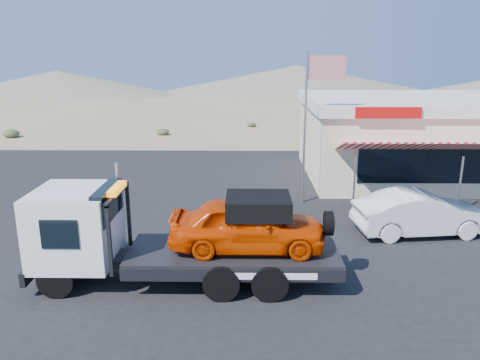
{
  "coord_description": "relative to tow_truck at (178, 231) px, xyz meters",
  "views": [
    {
      "loc": [
        2.38,
        -13.85,
        5.95
      ],
      "look_at": [
        2.16,
        2.51,
        1.5
      ],
      "focal_mm": 35.0,
      "sensor_mm": 36.0,
      "label": 1
    }
  ],
  "objects": [
    {
      "name": "flagpole",
      "position": [
        4.34,
        6.89,
        2.34
      ],
      "size": [
        1.55,
        0.1,
        6.0
      ],
      "color": "#99999E",
      "rests_on": "asphalt_lot"
    },
    {
      "name": "white_sedan",
      "position": [
        7.68,
        3.46,
        -0.67
      ],
      "size": [
        4.61,
        2.07,
        1.47
      ],
      "primitive_type": "imported",
      "rotation": [
        0.0,
        0.0,
        1.69
      ],
      "color": "silver",
      "rests_on": "asphalt_lot"
    },
    {
      "name": "ground",
      "position": [
        -0.59,
        2.39,
        -1.42
      ],
      "size": [
        120.0,
        120.0,
        0.0
      ],
      "primitive_type": "plane",
      "color": "#977C55",
      "rests_on": "ground"
    },
    {
      "name": "asphalt_lot",
      "position": [
        1.41,
        5.39,
        -1.41
      ],
      "size": [
        32.0,
        24.0,
        0.02
      ],
      "primitive_type": "cube",
      "color": "black",
      "rests_on": "ground"
    },
    {
      "name": "distant_hills",
      "position": [
        -10.36,
        57.53,
        0.46
      ],
      "size": [
        126.0,
        48.0,
        4.2
      ],
      "color": "#726B59",
      "rests_on": "ground"
    },
    {
      "name": "tow_truck",
      "position": [
        0.0,
        0.0,
        0.0
      ],
      "size": [
        7.9,
        2.34,
        2.64
      ],
      "color": "black",
      "rests_on": "asphalt_lot"
    },
    {
      "name": "jerky_store",
      "position": [
        9.91,
        11.36,
        0.57
      ],
      "size": [
        10.4,
        9.97,
        3.9
      ],
      "color": "beige",
      "rests_on": "asphalt_lot"
    }
  ]
}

